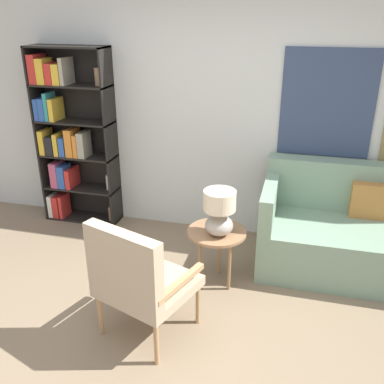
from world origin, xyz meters
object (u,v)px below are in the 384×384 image
object	(u,v)px
armchair	(137,277)
table_lamp	(219,212)
bookshelf	(68,136)
couch	(367,236)
side_table	(217,237)

from	to	relation	value
armchair	table_lamp	bearing A→B (deg)	61.01
armchair	bookshelf	bearing A→B (deg)	130.27
couch	side_table	xyz separation A→B (m)	(-1.32, -0.59, 0.12)
armchair	table_lamp	world-z (taller)	armchair
bookshelf	table_lamp	size ratio (longest dim) A/B	4.88
couch	bookshelf	bearing A→B (deg)	174.74
armchair	side_table	bearing A→B (deg)	64.10
side_table	table_lamp	distance (m)	0.28
bookshelf	armchair	xyz separation A→B (m)	(1.46, -1.72, -0.46)
table_lamp	couch	bearing A→B (deg)	26.34
bookshelf	side_table	bearing A→B (deg)	-25.23
bookshelf	side_table	world-z (taller)	bookshelf
bookshelf	table_lamp	bearing A→B (deg)	-26.21
side_table	couch	bearing A→B (deg)	23.95
table_lamp	armchair	bearing A→B (deg)	-118.99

